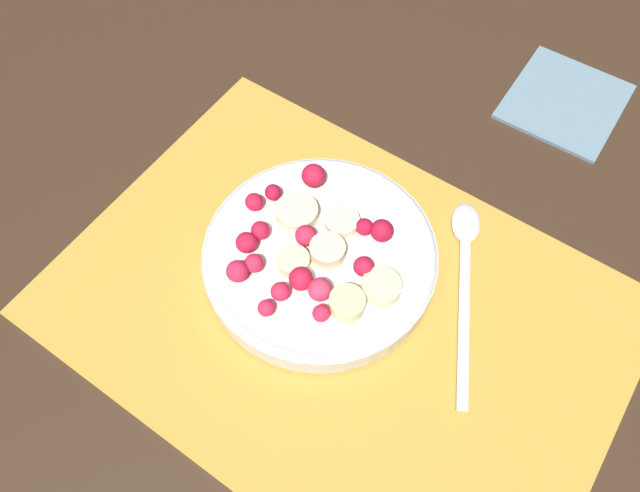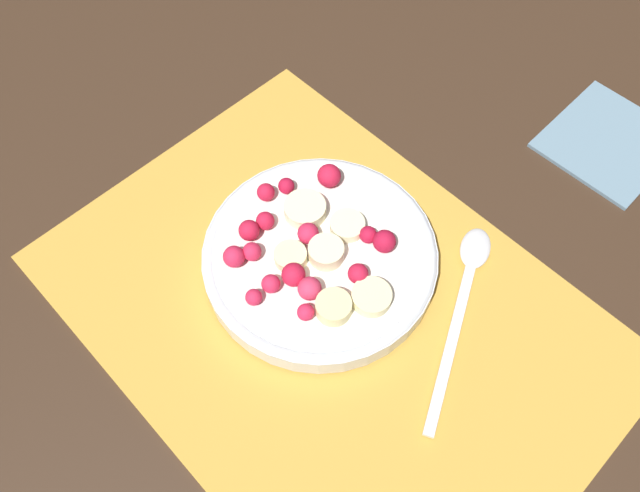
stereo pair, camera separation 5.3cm
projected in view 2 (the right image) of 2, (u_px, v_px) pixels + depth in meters
name	position (u px, v px, depth m)	size (l,w,h in m)	color
ground_plane	(329.00, 310.00, 0.54)	(3.00, 3.00, 0.00)	#382619
placemat	(329.00, 309.00, 0.54)	(0.48, 0.34, 0.01)	gold
fruit_bowl	(319.00, 255.00, 0.54)	(0.21, 0.21, 0.05)	silver
spoon	(466.00, 283.00, 0.54)	(0.11, 0.18, 0.01)	silver
napkin	(610.00, 140.00, 0.63)	(0.11, 0.13, 0.01)	slate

